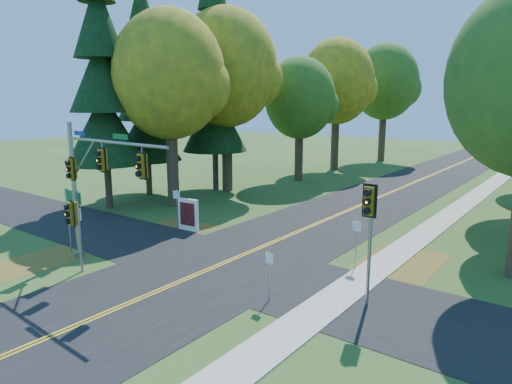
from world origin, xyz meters
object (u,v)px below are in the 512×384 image
Objects in this scene: traffic_mast at (93,176)px; east_signal_pole at (369,215)px; route_sign_cluster at (74,209)px; info_kiosk at (188,215)px.

traffic_mast reaches higher than east_signal_pole.
traffic_mast is 12.49m from east_signal_pole.
route_sign_cluster reaches higher than info_kiosk.
info_kiosk is at bearing 163.33° from east_signal_pole.
east_signal_pole is 14.69m from route_sign_cluster.
east_signal_pole reaches higher than route_sign_cluster.
east_signal_pole is at bearing 17.53° from route_sign_cluster.
info_kiosk is (1.38, 6.61, -1.44)m from route_sign_cluster.
route_sign_cluster is 6.90m from info_kiosk.
traffic_mast reaches higher than route_sign_cluster.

